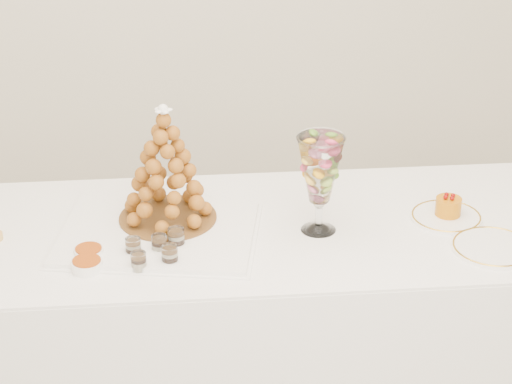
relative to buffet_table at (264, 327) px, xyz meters
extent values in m
cube|color=white|center=(0.00, 0.00, 0.00)|extent=(2.07, 0.94, 0.76)
cube|color=white|center=(0.00, 0.00, 0.38)|extent=(2.06, 0.94, 0.01)
cube|color=white|center=(-0.34, -0.01, 0.39)|extent=(0.69, 0.58, 0.02)
cylinder|color=white|center=(0.17, -0.04, 0.39)|extent=(0.11, 0.11, 0.02)
cylinder|color=white|center=(0.17, -0.04, 0.44)|extent=(0.02, 0.02, 0.08)
sphere|color=white|center=(0.17, -0.04, 0.48)|extent=(0.04, 0.04, 0.04)
cylinder|color=white|center=(0.60, -0.03, 0.39)|extent=(0.23, 0.23, 0.01)
cylinder|color=white|center=(0.67, -0.25, 0.39)|extent=(0.26, 0.26, 0.01)
cylinder|color=white|center=(-0.42, -0.12, 0.42)|extent=(0.05, 0.05, 0.06)
cylinder|color=white|center=(-0.34, -0.12, 0.42)|extent=(0.06, 0.06, 0.06)
cylinder|color=white|center=(-0.29, -0.09, 0.42)|extent=(0.06, 0.06, 0.07)
cylinder|color=white|center=(-0.41, -0.21, 0.41)|extent=(0.05, 0.05, 0.06)
cylinder|color=white|center=(-0.32, -0.19, 0.42)|extent=(0.06, 0.06, 0.07)
cylinder|color=white|center=(-0.56, -0.10, 0.40)|extent=(0.09, 0.09, 0.03)
cylinder|color=white|center=(-0.56, -0.17, 0.40)|extent=(0.10, 0.10, 0.03)
cylinder|color=brown|center=(-0.30, 0.07, 0.41)|extent=(0.31, 0.31, 0.01)
cone|color=#935216|center=(-0.30, 0.07, 0.60)|extent=(0.31, 0.31, 0.38)
sphere|color=white|center=(-0.30, 0.07, 0.78)|extent=(0.04, 0.04, 0.04)
cylinder|color=#C46F09|center=(0.60, -0.03, 0.42)|extent=(0.08, 0.08, 0.06)
sphere|color=#800704|center=(0.62, -0.02, 0.46)|extent=(0.01, 0.01, 0.01)
sphere|color=#800704|center=(0.60, -0.01, 0.46)|extent=(0.01, 0.01, 0.01)
sphere|color=#800704|center=(0.59, -0.03, 0.46)|extent=(0.01, 0.01, 0.01)
sphere|color=#800704|center=(0.61, -0.04, 0.46)|extent=(0.01, 0.01, 0.01)
camera|label=1|loc=(-0.47, -2.76, 1.93)|focal=70.00mm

